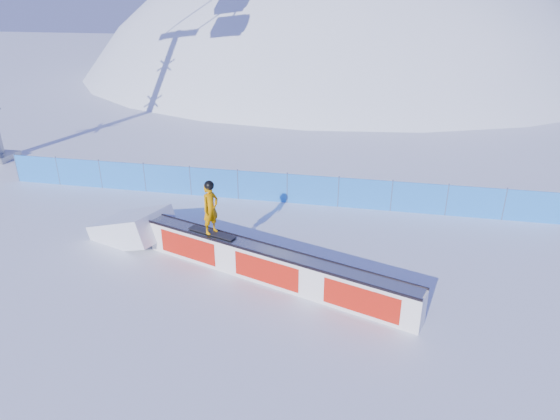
# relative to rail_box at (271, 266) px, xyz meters

# --- Properties ---
(ground) EXTENTS (160.00, 160.00, 0.00)m
(ground) POSITION_rel_rail_box_xyz_m (-1.66, 1.35, -0.51)
(ground) COLOR white
(ground) RESTS_ON ground
(snow_hill) EXTENTS (64.00, 64.00, 64.00)m
(snow_hill) POSITION_rel_rail_box_xyz_m (-1.66, 43.35, -18.51)
(snow_hill) COLOR white
(snow_hill) RESTS_ON ground
(safety_fence) EXTENTS (22.05, 0.05, 1.30)m
(safety_fence) POSITION_rel_rail_box_xyz_m (-1.66, 5.85, 0.09)
(safety_fence) COLOR blue
(safety_fence) RESTS_ON ground
(rail_box) EXTENTS (8.44, 3.38, 1.04)m
(rail_box) POSITION_rel_rail_box_xyz_m (0.00, 0.00, 0.00)
(rail_box) COLOR white
(rail_box) RESTS_ON ground
(snow_ramp) EXTENTS (3.06, 2.44, 1.66)m
(snow_ramp) POSITION_rel_rail_box_xyz_m (-5.15, 1.75, -0.51)
(snow_ramp) COLOR white
(snow_ramp) RESTS_ON ground
(snowboarder) EXTENTS (1.61, 0.79, 1.67)m
(snowboarder) POSITION_rel_rail_box_xyz_m (-1.96, 0.67, 1.35)
(snowboarder) COLOR black
(snowboarder) RESTS_ON rail_box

